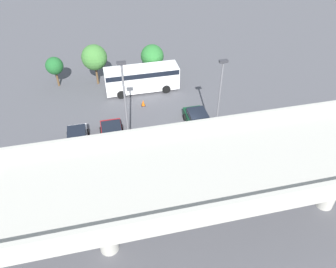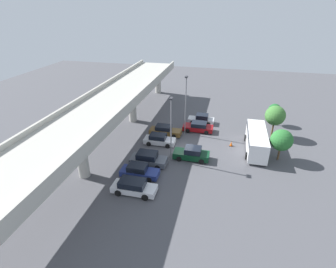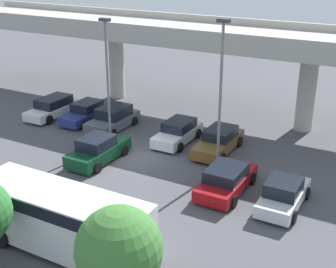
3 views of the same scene
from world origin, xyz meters
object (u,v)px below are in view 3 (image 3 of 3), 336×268
at_px(lamp_post_mid_lot, 221,88).
at_px(shuttle_bus, 61,216).
at_px(parked_car_2, 113,118).
at_px(tree_front_centre, 119,249).
at_px(parked_car_1, 86,112).
at_px(parked_car_5, 219,141).
at_px(lamp_post_near_aisle, 107,74).
at_px(parked_car_7, 283,194).
at_px(parked_car_4, 178,132).
at_px(traffic_cone, 114,212).
at_px(parked_car_0, 53,107).
at_px(parked_car_6, 226,180).
at_px(parked_car_3, 98,150).

bearing_deg(lamp_post_mid_lot, shuttle_bus, -105.81).
distance_m(parked_car_2, tree_front_centre, 19.89).
relative_size(parked_car_2, shuttle_bus, 0.54).
bearing_deg(lamp_post_mid_lot, parked_car_1, 165.32).
relative_size(parked_car_5, lamp_post_near_aisle, 0.57).
bearing_deg(parked_car_7, parked_car_4, 60.35).
xyz_separation_m(parked_car_1, lamp_post_mid_lot, (12.29, -3.22, 4.51)).
bearing_deg(parked_car_5, shuttle_bus, -7.67).
bearing_deg(tree_front_centre, parked_car_1, 131.44).
height_order(parked_car_2, traffic_cone, parked_car_2).
bearing_deg(parked_car_1, parked_car_4, 88.19).
xyz_separation_m(parked_car_0, parked_car_6, (16.58, -4.72, -0.03)).
bearing_deg(parked_car_6, parked_car_2, 66.09).
bearing_deg(parked_car_0, lamp_post_near_aisle, 71.45).
xyz_separation_m(parked_car_1, traffic_cone, (9.83, -10.31, -0.36)).
bearing_deg(lamp_post_mid_lot, parked_car_6, -54.66).
bearing_deg(shuttle_bus, parked_car_3, 117.24).
height_order(parked_car_3, parked_car_4, parked_car_3).
bearing_deg(traffic_cone, shuttle_bus, -98.06).
xyz_separation_m(parked_car_3, parked_car_4, (2.91, 5.12, -0.05)).
xyz_separation_m(parked_car_4, parked_car_7, (8.74, -4.98, -0.00)).
distance_m(lamp_post_near_aisle, lamp_post_mid_lot, 8.02).
xyz_separation_m(parked_car_2, shuttle_bus, (6.66, -13.26, 0.93)).
bearing_deg(parked_car_4, parked_car_7, 60.35).
distance_m(parked_car_7, traffic_cone, 8.65).
relative_size(tree_front_centre, traffic_cone, 6.97).
bearing_deg(parked_car_7, shuttle_bus, 138.09).
bearing_deg(lamp_post_near_aisle, tree_front_centre, -53.15).
bearing_deg(parked_car_3, parked_car_0, 58.45).
bearing_deg(parked_car_7, lamp_post_mid_lot, 66.09).
bearing_deg(parked_car_5, parked_car_4, -91.88).
relative_size(parked_car_0, shuttle_bus, 0.57).
bearing_deg(tree_front_centre, parked_car_4, 111.34).
xyz_separation_m(parked_car_1, parked_car_3, (5.17, -5.38, 0.07)).
distance_m(parked_car_7, tree_front_centre, 11.59).
xyz_separation_m(lamp_post_near_aisle, traffic_cone, (5.55, -7.49, -4.57)).
height_order(parked_car_1, lamp_post_near_aisle, lamp_post_near_aisle).
bearing_deg(parked_car_7, parked_car_5, 49.36).
bearing_deg(lamp_post_near_aisle, parked_car_0, 161.45).
xyz_separation_m(parked_car_3, lamp_post_mid_lot, (7.12, 2.16, 4.44)).
distance_m(lamp_post_mid_lot, traffic_cone, 8.95).
xyz_separation_m(parked_car_1, tree_front_centre, (14.32, -16.21, 2.72)).
relative_size(parked_car_7, lamp_post_mid_lot, 0.48).
distance_m(parked_car_4, parked_car_7, 10.06).
relative_size(parked_car_2, lamp_post_near_aisle, 0.54).
relative_size(parked_car_3, parked_car_6, 0.98).
bearing_deg(parked_car_2, parked_car_1, -95.85).
height_order(parked_car_1, shuttle_bus, shuttle_bus).
relative_size(parked_car_6, lamp_post_mid_lot, 0.52).
bearing_deg(parked_car_5, tree_front_centre, 11.31).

